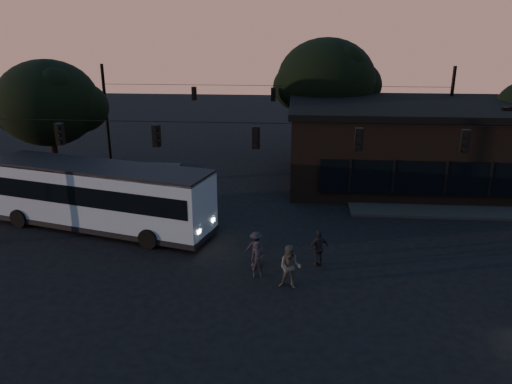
# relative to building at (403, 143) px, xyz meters

# --- Properties ---
(ground) EXTENTS (120.00, 120.00, 0.00)m
(ground) POSITION_rel_building_xyz_m (-9.00, -15.97, -2.71)
(ground) COLOR black
(ground) RESTS_ON ground
(sidewalk_far_right) EXTENTS (14.00, 10.00, 0.15)m
(sidewalk_far_right) POSITION_rel_building_xyz_m (3.00, -1.97, -2.63)
(sidewalk_far_right) COLOR black
(sidewalk_far_right) RESTS_ON ground
(sidewalk_far_left) EXTENTS (14.00, 10.00, 0.15)m
(sidewalk_far_left) POSITION_rel_building_xyz_m (-23.00, -1.97, -2.63)
(sidewalk_far_left) COLOR black
(sidewalk_far_left) RESTS_ON ground
(building) EXTENTS (15.40, 10.41, 5.40)m
(building) POSITION_rel_building_xyz_m (0.00, 0.00, 0.00)
(building) COLOR black
(building) RESTS_ON ground
(tree_behind) EXTENTS (7.60, 7.60, 9.43)m
(tree_behind) POSITION_rel_building_xyz_m (-5.00, 6.03, 3.48)
(tree_behind) COLOR black
(tree_behind) RESTS_ON ground
(tree_left) EXTENTS (6.40, 6.40, 8.30)m
(tree_left) POSITION_rel_building_xyz_m (-23.00, -2.97, 2.86)
(tree_left) COLOR black
(tree_left) RESTS_ON ground
(signal_rig_near) EXTENTS (26.24, 0.30, 7.50)m
(signal_rig_near) POSITION_rel_building_xyz_m (-9.00, -11.97, 1.74)
(signal_rig_near) COLOR black
(signal_rig_near) RESTS_ON ground
(signal_rig_far) EXTENTS (26.24, 0.30, 7.50)m
(signal_rig_far) POSITION_rel_building_xyz_m (-9.00, 4.03, 1.50)
(signal_rig_far) COLOR black
(signal_rig_far) RESTS_ON ground
(bus) EXTENTS (12.60, 5.95, 3.46)m
(bus) POSITION_rel_building_xyz_m (-17.38, -9.76, -0.76)
(bus) COLOR gray
(bus) RESTS_ON ground
(pedestrian_a) EXTENTS (0.62, 0.45, 1.60)m
(pedestrian_a) POSITION_rel_building_xyz_m (-8.73, -14.44, -1.91)
(pedestrian_a) COLOR black
(pedestrian_a) RESTS_ON ground
(pedestrian_b) EXTENTS (1.00, 0.82, 1.88)m
(pedestrian_b) POSITION_rel_building_xyz_m (-7.34, -15.32, -1.77)
(pedestrian_b) COLOR #393934
(pedestrian_b) RESTS_ON ground
(pedestrian_c) EXTENTS (1.08, 0.86, 1.71)m
(pedestrian_c) POSITION_rel_building_xyz_m (-6.10, -13.23, -1.85)
(pedestrian_c) COLOR black
(pedestrian_c) RESTS_ON ground
(pedestrian_d) EXTENTS (1.02, 0.64, 1.52)m
(pedestrian_d) POSITION_rel_building_xyz_m (-8.90, -13.18, -1.95)
(pedestrian_d) COLOR black
(pedestrian_d) RESTS_ON ground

